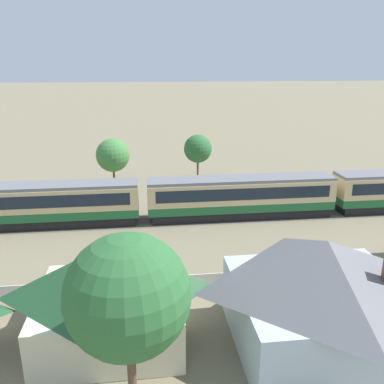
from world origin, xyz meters
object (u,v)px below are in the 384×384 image
at_px(cottage_dark_green_roof_2, 109,291).
at_px(yard_tree_0, 128,296).
at_px(passenger_train, 243,195).
at_px(yard_tree_1, 113,155).
at_px(yard_tree_2, 198,149).
at_px(cottage_grey_roof, 323,292).

bearing_deg(cottage_dark_green_roof_2, yard_tree_0, -76.50).
bearing_deg(yard_tree_0, passenger_train, 65.24).
relative_size(passenger_train, yard_tree_1, 15.91).
bearing_deg(yard_tree_1, cottage_dark_green_roof_2, -86.96).
distance_m(yard_tree_1, yard_tree_2, 10.83).
bearing_deg(yard_tree_2, cottage_dark_green_roof_2, -106.19).
bearing_deg(yard_tree_0, yard_tree_2, 77.93).
bearing_deg(yard_tree_2, cottage_grey_roof, -86.44).
bearing_deg(cottage_dark_green_roof_2, yard_tree_1, 93.04).
bearing_deg(cottage_dark_green_roof_2, passenger_train, 55.96).
height_order(cottage_dark_green_roof_2, yard_tree_0, yard_tree_0).
distance_m(cottage_grey_roof, yard_tree_1, 33.77).
xyz_separation_m(passenger_train, cottage_dark_green_roof_2, (-11.69, -17.31, 0.67)).
bearing_deg(passenger_train, cottage_grey_roof, -91.57).
height_order(yard_tree_0, yard_tree_1, yard_tree_0).
height_order(cottage_dark_green_roof_2, yard_tree_2, yard_tree_2).
bearing_deg(yard_tree_2, yard_tree_0, -102.07).
distance_m(yard_tree_0, yard_tree_1, 34.91).
xyz_separation_m(cottage_dark_green_roof_2, yard_tree_2, (9.10, 31.34, 1.14)).
distance_m(cottage_dark_green_roof_2, yard_tree_1, 29.51).
bearing_deg(yard_tree_1, yard_tree_2, 10.04).
bearing_deg(yard_tree_0, cottage_grey_roof, 19.31).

